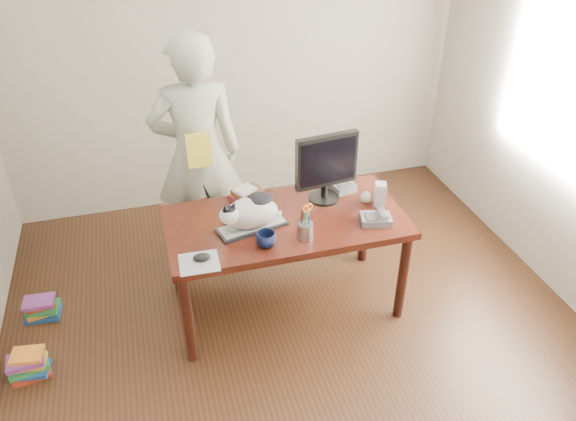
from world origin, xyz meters
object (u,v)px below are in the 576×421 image
Objects in this scene: keyboard at (252,226)px; book_stack at (247,194)px; monitor at (326,165)px; phone at (376,218)px; baseball at (366,197)px; mouse at (202,257)px; desk at (283,231)px; calculator at (340,185)px; book_pile_b at (42,308)px; book_pile_a at (29,365)px; coffee_mug at (266,239)px; cat at (250,212)px; speaker at (380,194)px; person at (197,155)px; pen_cup at (305,229)px.

book_stack reaches higher than keyboard.
keyboard is 0.66m from monitor.
phone is 0.25m from baseball.
phone is (1.17, 0.09, 0.01)m from mouse.
book_stack is at bearing 127.58° from desk.
phone reaches higher than calculator.
baseball is 2.44m from book_pile_b.
book_pile_b is (-2.32, 0.30, -0.72)m from baseball.
book_pile_a is 1.05× the size of book_pile_b.
book_stack is at bearing 154.64° from monitor.
calculator is at bearing 12.09° from book_pile_a.
baseball reaches higher than book_stack.
baseball is 2.46m from book_pile_a.
book_stack is at bearing 58.70° from mouse.
book_stack is at bearing 89.28° from coffee_mug.
cat is at bearing 5.86° from book_pile_a.
phone reaches higher than book_stack.
person is at bearing 168.07° from speaker.
person is at bearing 136.75° from monitor.
pen_cup is at bearing -46.28° from keyboard.
pen_cup reaches higher than mouse.
book_pile_a is (-1.50, -0.15, -0.79)m from cat.
pen_cup is at bearing -142.67° from calculator.
baseball is (0.60, -0.03, 0.19)m from desk.
mouse is at bearing -164.09° from baseball.
monitor is 0.60m from book_stack.
baseball is 1.28m from person.
pen_cup is 2.26× the size of mouse.
mouse is 0.41m from coffee_mug.
book_stack reaches higher than desk.
baseball is at bearing -78.14° from calculator.
person reaches higher than book_pile_b.
baseball is at bearing -2.61° from desk.
cat is 1.83× the size of calculator.
keyboard is 0.12m from cat.
book_pile_b is (-2.05, 0.19, -0.96)m from monitor.
speaker is 0.62× the size of book_stack.
monitor is 1.88× the size of book_stack.
monitor is 3.97× the size of coffee_mug.
cat is at bearing -171.64° from keyboard.
keyboard is at bearing 36.73° from mouse.
pen_cup reaches higher than coffee_mug.
pen_cup is 0.14× the size of person.
pen_cup is at bearing -1.20° from book_pile_a.
monitor is 4.54× the size of mouse.
calculator is at bearing 144.41° from speaker.
book_pile_a is at bearing -93.13° from book_pile_b.
calculator is at bearing 37.81° from coffee_mug.
cat is 1.95× the size of phone.
phone is at bearing -63.51° from monitor.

